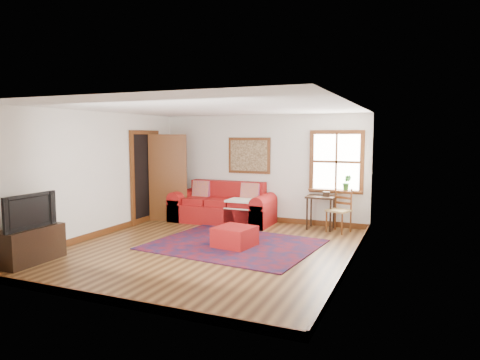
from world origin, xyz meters
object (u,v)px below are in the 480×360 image
at_px(red_leather_sofa, 223,209).
at_px(media_cabinet, 30,245).
at_px(red_ottoman, 235,237).
at_px(side_table, 321,202).
at_px(ladder_back_chair, 340,208).

relative_size(red_leather_sofa, media_cabinet, 2.32).
relative_size(red_ottoman, media_cabinet, 0.63).
xyz_separation_m(red_leather_sofa, red_ottoman, (1.16, -1.98, -0.13)).
xyz_separation_m(red_ottoman, media_cabinet, (-2.63, -2.14, 0.10)).
bearing_deg(media_cabinet, side_table, 48.58).
distance_m(red_leather_sofa, ladder_back_chair, 2.72).
height_order(red_ottoman, side_table, side_table).
height_order(side_table, media_cabinet, side_table).
bearing_deg(side_table, ladder_back_chair, -13.85).
height_order(red_ottoman, media_cabinet, media_cabinet).
bearing_deg(ladder_back_chair, red_leather_sofa, -179.66).
distance_m(red_ottoman, media_cabinet, 3.39).
relative_size(side_table, ladder_back_chair, 0.79).
height_order(red_leather_sofa, ladder_back_chair, red_leather_sofa).
xyz_separation_m(red_leather_sofa, media_cabinet, (-1.47, -4.12, -0.03)).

